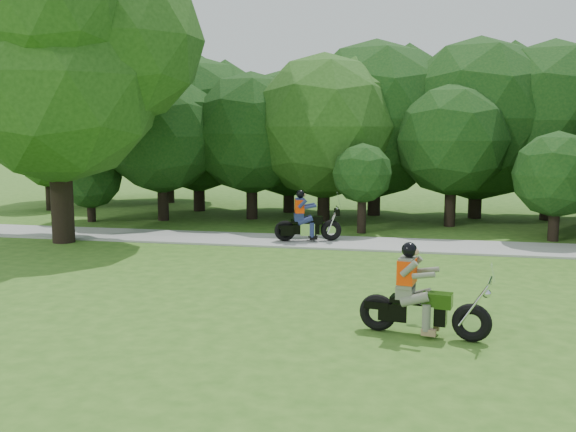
{
  "coord_description": "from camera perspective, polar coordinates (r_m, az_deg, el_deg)",
  "views": [
    {
      "loc": [
        0.38,
        -11.36,
        3.53
      ],
      "look_at": [
        -2.86,
        4.15,
        1.36
      ],
      "focal_mm": 40.0,
      "sensor_mm": 36.0,
      "label": 1
    }
  ],
  "objects": [
    {
      "name": "tree_line",
      "position": [
        25.95,
        14.47,
        7.74
      ],
      "size": [
        39.98,
        12.73,
        7.24
      ],
      "color": "black",
      "rests_on": "ground"
    },
    {
      "name": "ground",
      "position": [
        11.9,
        9.57,
        -9.55
      ],
      "size": [
        100.0,
        100.0,
        0.0
      ],
      "primitive_type": "plane",
      "color": "#33601B",
      "rests_on": "ground"
    },
    {
      "name": "walkway",
      "position": [
        19.68,
        10.51,
        -2.56
      ],
      "size": [
        60.0,
        2.2,
        0.06
      ],
      "primitive_type": "cube",
      "color": "gray",
      "rests_on": "ground"
    },
    {
      "name": "big_tree_west",
      "position": [
        21.34,
        -19.59,
        13.36
      ],
      "size": [
        8.64,
        6.56,
        9.96
      ],
      "color": "black",
      "rests_on": "ground"
    },
    {
      "name": "chopper_motorcycle",
      "position": [
        11.25,
        11.43,
        -7.46
      ],
      "size": [
        2.25,
        0.78,
        1.61
      ],
      "rotation": [
        0.0,
        0.0,
        -0.18
      ],
      "color": "black",
      "rests_on": "ground"
    },
    {
      "name": "touring_motorcycle",
      "position": [
        19.79,
        1.42,
        -0.58
      ],
      "size": [
        2.06,
        1.03,
        1.6
      ],
      "rotation": [
        0.0,
        0.0,
        0.28
      ],
      "color": "black",
      "rests_on": "walkway"
    }
  ]
}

